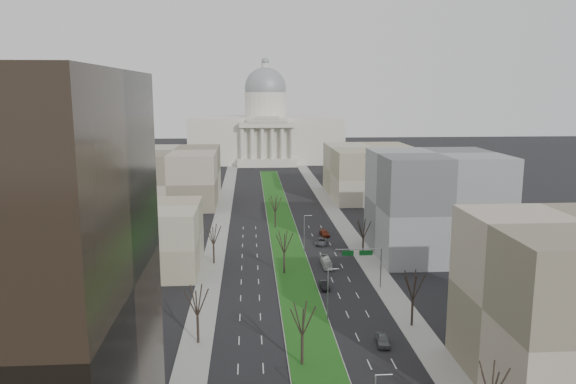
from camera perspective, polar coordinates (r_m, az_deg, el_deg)
name	(u,v)px	position (r m, az deg, el deg)	size (l,w,h in m)	color
ground	(282,228)	(157.95, -0.58, -3.66)	(600.00, 600.00, 0.00)	black
median	(283,228)	(156.94, -0.55, -3.71)	(8.00, 222.03, 0.20)	#999993
sidewalk_left	(215,254)	(133.81, -7.47, -6.30)	(5.00, 330.00, 0.15)	gray
sidewalk_right	(361,251)	(136.17, 7.47, -6.01)	(5.00, 330.00, 0.15)	gray
capitol	(266,131)	(303.50, -2.28, 6.20)	(80.00, 46.00, 55.00)	beige
building_beige_left	(138,238)	(124.36, -14.99, -4.55)	(26.00, 22.00, 14.00)	#9B9578
building_grey_right	(435,204)	(134.78, 14.74, -1.21)	(28.00, 26.00, 24.00)	slate
building_far_left	(174,176)	(196.90, -11.51, 1.60)	(30.00, 40.00, 18.00)	#79715D
building_far_right	(371,172)	(204.93, 8.48, 2.04)	(30.00, 40.00, 18.00)	#9B9578
tree_left_mid	(197,300)	(87.17, -9.23, -10.77)	(5.40, 5.40, 9.72)	black
tree_left_far	(213,234)	(125.25, -7.60, -4.25)	(5.28, 5.28, 9.50)	black
tree_right_near	(492,382)	(68.61, 20.03, -17.67)	(5.16, 5.16, 9.29)	black
tree_right_mid	(413,285)	(94.22, 12.61, -9.16)	(5.52, 5.52, 9.94)	black
tree_right_far	(363,228)	(131.59, 7.67, -3.68)	(5.04, 5.04, 9.07)	black
tree_median_a	(302,318)	(79.69, 1.47, -12.71)	(5.40, 5.40, 9.72)	black
tree_median_b	(284,242)	(117.43, -0.39, -5.07)	(5.40, 5.40, 9.72)	black
tree_median_c	(275,204)	(156.30, -1.31, -1.18)	(5.40, 5.40, 9.72)	black
streetlamp_median_b	(328,294)	(94.98, 4.11, -10.27)	(1.90, 0.20, 9.16)	gray
streetlamp_median_c	(305,233)	(132.89, 1.69, -4.22)	(1.90, 0.20, 9.16)	gray
mast_arm_signs	(367,258)	(110.23, 8.06, -6.69)	(9.12, 0.24, 8.09)	gray
car_grey_near	(383,340)	(89.30, 9.62, -14.57)	(1.89, 4.71, 1.60)	#575B5F
car_black	(324,285)	(110.94, 3.69, -9.42)	(1.55, 4.45, 1.47)	black
car_red	(324,233)	(149.47, 3.72, -4.20)	(2.05, 5.04, 1.46)	#641F0D
car_grey_far	(321,241)	(141.30, 3.42, -5.04)	(2.56, 5.56, 1.54)	#4A4B51
box_van	(326,262)	(124.07, 3.90, -7.13)	(1.68, 7.17, 2.00)	silver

